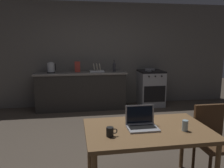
{
  "coord_description": "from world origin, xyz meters",
  "views": [
    {
      "loc": [
        -0.63,
        -3.18,
        1.62
      ],
      "look_at": [
        0.01,
        0.67,
        0.89
      ],
      "focal_mm": 36.5,
      "sensor_mm": 36.0,
      "label": 1
    }
  ],
  "objects_px": {
    "frying_pan": "(150,70)",
    "coffee_mug": "(110,132)",
    "chair": "(212,137)",
    "drinking_glass": "(185,126)",
    "dish_rack": "(97,70)",
    "laptop": "(142,124)",
    "stove_oven": "(151,88)",
    "dining_table": "(147,134)",
    "bottle": "(114,66)",
    "cereal_box": "(77,67)",
    "electric_kettle": "(51,68)"
  },
  "relations": [
    {
      "from": "stove_oven",
      "to": "dining_table",
      "type": "relative_size",
      "value": 0.69
    },
    {
      "from": "cereal_box",
      "to": "frying_pan",
      "type": "bearing_deg",
      "value": -1.53
    },
    {
      "from": "bottle",
      "to": "drinking_glass",
      "type": "xyz_separation_m",
      "value": [
        0.15,
        -3.35,
        -0.26
      ]
    },
    {
      "from": "dining_table",
      "to": "bottle",
      "type": "bearing_deg",
      "value": 86.23
    },
    {
      "from": "dining_table",
      "to": "chair",
      "type": "xyz_separation_m",
      "value": [
        0.85,
        0.12,
        -0.15
      ]
    },
    {
      "from": "laptop",
      "to": "cereal_box",
      "type": "bearing_deg",
      "value": 94.01
    },
    {
      "from": "chair",
      "to": "drinking_glass",
      "type": "xyz_separation_m",
      "value": [
        -0.49,
        -0.24,
        0.27
      ]
    },
    {
      "from": "chair",
      "to": "frying_pan",
      "type": "xyz_separation_m",
      "value": [
        0.28,
        3.13,
        0.42
      ]
    },
    {
      "from": "chair",
      "to": "cereal_box",
      "type": "bearing_deg",
      "value": 108.58
    },
    {
      "from": "laptop",
      "to": "coffee_mug",
      "type": "xyz_separation_m",
      "value": [
        -0.37,
        -0.16,
        -0.0
      ]
    },
    {
      "from": "dining_table",
      "to": "chair",
      "type": "distance_m",
      "value": 0.87
    },
    {
      "from": "dining_table",
      "to": "electric_kettle",
      "type": "distance_m",
      "value": 3.54
    },
    {
      "from": "frying_pan",
      "to": "drinking_glass",
      "type": "xyz_separation_m",
      "value": [
        -0.77,
        -3.37,
        -0.15
      ]
    },
    {
      "from": "dining_table",
      "to": "chair",
      "type": "height_order",
      "value": "chair"
    },
    {
      "from": "frying_pan",
      "to": "electric_kettle",
      "type": "bearing_deg",
      "value": 179.33
    },
    {
      "from": "dining_table",
      "to": "cereal_box",
      "type": "bearing_deg",
      "value": 101.43
    },
    {
      "from": "frying_pan",
      "to": "coffee_mug",
      "type": "relative_size",
      "value": 3.89
    },
    {
      "from": "bottle",
      "to": "dish_rack",
      "type": "xyz_separation_m",
      "value": [
        -0.42,
        0.05,
        -0.08
      ]
    },
    {
      "from": "stove_oven",
      "to": "dining_table",
      "type": "bearing_deg",
      "value": -109.71
    },
    {
      "from": "laptop",
      "to": "bottle",
      "type": "height_order",
      "value": "bottle"
    },
    {
      "from": "dish_rack",
      "to": "chair",
      "type": "bearing_deg",
      "value": -71.54
    },
    {
      "from": "chair",
      "to": "bottle",
      "type": "distance_m",
      "value": 3.21
    },
    {
      "from": "chair",
      "to": "frying_pan",
      "type": "relative_size",
      "value": 2.03
    },
    {
      "from": "dining_table",
      "to": "laptop",
      "type": "xyz_separation_m",
      "value": [
        -0.06,
        0.03,
        0.11
      ]
    },
    {
      "from": "drinking_glass",
      "to": "chair",
      "type": "bearing_deg",
      "value": 26.52
    },
    {
      "from": "stove_oven",
      "to": "dining_table",
      "type": "distance_m",
      "value": 3.48
    },
    {
      "from": "frying_pan",
      "to": "coffee_mug",
      "type": "bearing_deg",
      "value": -114.69
    },
    {
      "from": "chair",
      "to": "laptop",
      "type": "distance_m",
      "value": 0.95
    },
    {
      "from": "laptop",
      "to": "dish_rack",
      "type": "distance_m",
      "value": 3.26
    },
    {
      "from": "stove_oven",
      "to": "electric_kettle",
      "type": "distance_m",
      "value": 2.52
    },
    {
      "from": "bottle",
      "to": "frying_pan",
      "type": "height_order",
      "value": "bottle"
    },
    {
      "from": "drinking_glass",
      "to": "dish_rack",
      "type": "height_order",
      "value": "dish_rack"
    },
    {
      "from": "laptop",
      "to": "frying_pan",
      "type": "relative_size",
      "value": 0.74
    },
    {
      "from": "stove_oven",
      "to": "coffee_mug",
      "type": "distance_m",
      "value": 3.78
    },
    {
      "from": "dish_rack",
      "to": "stove_oven",
      "type": "bearing_deg",
      "value": -0.1
    },
    {
      "from": "stove_oven",
      "to": "chair",
      "type": "bearing_deg",
      "value": -95.84
    },
    {
      "from": "stove_oven",
      "to": "cereal_box",
      "type": "xyz_separation_m",
      "value": [
        -1.84,
        0.02,
        0.58
      ]
    },
    {
      "from": "dish_rack",
      "to": "laptop",
      "type": "bearing_deg",
      "value": -87.4
    },
    {
      "from": "coffee_mug",
      "to": "drinking_glass",
      "type": "height_order",
      "value": "drinking_glass"
    },
    {
      "from": "chair",
      "to": "laptop",
      "type": "xyz_separation_m",
      "value": [
        -0.91,
        -0.09,
        0.26
      ]
    },
    {
      "from": "chair",
      "to": "bottle",
      "type": "xyz_separation_m",
      "value": [
        -0.64,
        3.1,
        0.53
      ]
    },
    {
      "from": "stove_oven",
      "to": "drinking_glass",
      "type": "height_order",
      "value": "stove_oven"
    },
    {
      "from": "chair",
      "to": "stove_oven",
      "type": "bearing_deg",
      "value": 77.21
    },
    {
      "from": "dining_table",
      "to": "laptop",
      "type": "height_order",
      "value": "laptop"
    },
    {
      "from": "chair",
      "to": "laptop",
      "type": "relative_size",
      "value": 2.73
    },
    {
      "from": "drinking_glass",
      "to": "cereal_box",
      "type": "height_order",
      "value": "cereal_box"
    },
    {
      "from": "chair",
      "to": "dish_rack",
      "type": "bearing_deg",
      "value": 101.51
    },
    {
      "from": "stove_oven",
      "to": "electric_kettle",
      "type": "xyz_separation_m",
      "value": [
        -2.45,
        0.0,
        0.57
      ]
    },
    {
      "from": "laptop",
      "to": "cereal_box",
      "type": "distance_m",
      "value": 3.33
    },
    {
      "from": "dish_rack",
      "to": "bottle",
      "type": "bearing_deg",
      "value": -6.86
    }
  ]
}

